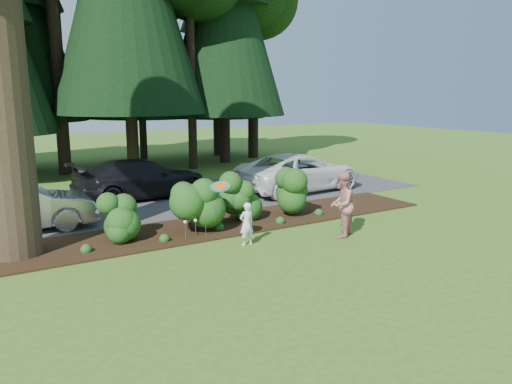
{
  "coord_description": "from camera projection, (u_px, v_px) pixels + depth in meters",
  "views": [
    {
      "loc": [
        -5.75,
        -9.46,
        3.9
      ],
      "look_at": [
        1.07,
        1.53,
        1.3
      ],
      "focal_mm": 35.0,
      "sensor_mm": 36.0,
      "label": 1
    }
  ],
  "objects": [
    {
      "name": "ground",
      "position": [
        252.0,
        262.0,
        11.62
      ],
      "size": [
        80.0,
        80.0,
        0.0
      ],
      "primitive_type": "plane",
      "color": "#3B651C",
      "rests_on": "ground"
    },
    {
      "name": "mulch_bed",
      "position": [
        193.0,
        229.0,
        14.32
      ],
      "size": [
        16.0,
        2.5,
        0.05
      ],
      "primitive_type": "cube",
      "color": "black",
      "rests_on": "ground"
    },
    {
      "name": "driveway",
      "position": [
        143.0,
        202.0,
        17.86
      ],
      "size": [
        22.0,
        6.0,
        0.03
      ],
      "primitive_type": "cube",
      "color": "#38383A",
      "rests_on": "ground"
    },
    {
      "name": "shrub_row",
      "position": [
        218.0,
        200.0,
        14.47
      ],
      "size": [
        6.53,
        1.6,
        1.61
      ],
      "color": "#1B4615",
      "rests_on": "ground"
    },
    {
      "name": "lily_cluster",
      "position": [
        195.0,
        221.0,
        13.37
      ],
      "size": [
        0.69,
        0.09,
        0.57
      ],
      "color": "#1B4615",
      "rests_on": "ground"
    },
    {
      "name": "car_silver_wagon",
      "position": [
        15.0,
        207.0,
        13.92
      ],
      "size": [
        4.38,
        1.74,
        1.42
      ],
      "primitive_type": "imported",
      "rotation": [
        0.0,
        0.0,
        1.52
      ],
      "color": "silver",
      "rests_on": "driveway"
    },
    {
      "name": "car_white_suv",
      "position": [
        299.0,
        172.0,
        19.8
      ],
      "size": [
        5.58,
        2.98,
        1.49
      ],
      "primitive_type": "imported",
      "rotation": [
        0.0,
        0.0,
        1.67
      ],
      "color": "white",
      "rests_on": "driveway"
    },
    {
      "name": "car_dark_suv",
      "position": [
        142.0,
        179.0,
        18.42
      ],
      "size": [
        5.11,
        2.26,
        1.46
      ],
      "primitive_type": "imported",
      "rotation": [
        0.0,
        0.0,
        1.62
      ],
      "color": "black",
      "rests_on": "driveway"
    },
    {
      "name": "child",
      "position": [
        247.0,
        224.0,
        12.82
      ],
      "size": [
        0.43,
        0.29,
        1.13
      ],
      "primitive_type": "imported",
      "rotation": [
        0.0,
        0.0,
        3.2
      ],
      "color": "white",
      "rests_on": "ground"
    },
    {
      "name": "adult",
      "position": [
        341.0,
        204.0,
        13.53
      ],
      "size": [
        1.11,
        1.05,
        1.81
      ],
      "primitive_type": "imported",
      "rotation": [
        0.0,
        0.0,
        3.71
      ],
      "color": "red",
      "rests_on": "ground"
    },
    {
      "name": "frisbee",
      "position": [
        220.0,
        186.0,
        12.35
      ],
      "size": [
        0.53,
        0.5,
        0.28
      ],
      "color": "#177F70",
      "rests_on": "ground"
    }
  ]
}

